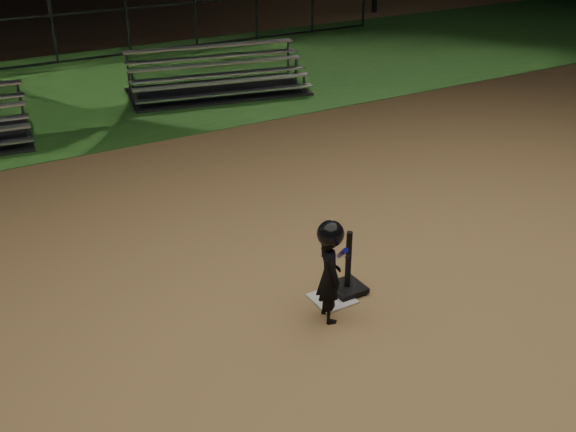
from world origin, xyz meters
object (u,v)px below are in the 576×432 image
(home_plate, at_px, (332,299))
(child_batter, at_px, (330,268))
(bleacher_right, at_px, (218,85))
(batting_tee, at_px, (347,280))

(home_plate, relative_size, child_batter, 0.37)
(bleacher_right, bearing_deg, home_plate, -95.59)
(batting_tee, height_order, child_batter, child_batter)
(home_plate, height_order, child_batter, child_batter)
(batting_tee, distance_m, child_batter, 0.75)
(bleacher_right, bearing_deg, child_batter, -96.54)
(child_batter, bearing_deg, batting_tee, -43.69)
(home_plate, relative_size, bleacher_right, 0.11)
(home_plate, bearing_deg, child_batter, -130.98)
(child_batter, relative_size, bleacher_right, 0.28)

